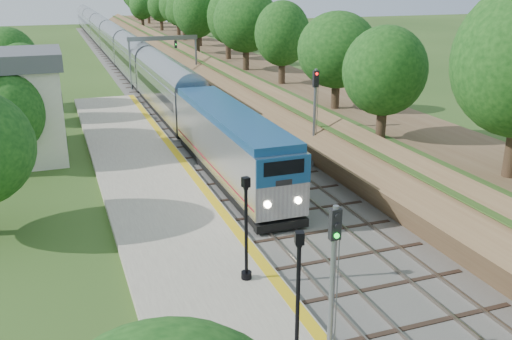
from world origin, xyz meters
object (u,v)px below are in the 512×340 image
object	(u,v)px
station_building	(3,107)
signal_farside	(315,108)
train	(116,46)
lamppost_far	(246,235)
lamppost_mid	(298,301)
signal_gantry	(163,48)
signal_platform	(333,273)

from	to	relation	value
station_building	signal_farside	size ratio (longest dim) A/B	1.24
train	lamppost_far	distance (m)	74.59
lamppost_mid	signal_gantry	bearing A→B (deg)	83.54
signal_gantry	train	size ratio (longest dim) A/B	0.06
lamppost_far	lamppost_mid	bearing A→B (deg)	-90.61
signal_gantry	lamppost_mid	distance (m)	53.63
signal_gantry	lamppost_mid	xyz separation A→B (m)	(-6.03, -53.24, -2.35)
lamppost_mid	lamppost_far	size ratio (longest dim) A/B	0.99
signal_gantry	signal_farside	world-z (taller)	signal_farside
train	signal_farside	world-z (taller)	signal_farside
lamppost_far	signal_farside	size ratio (longest dim) A/B	0.68
station_building	lamppost_mid	size ratio (longest dim) A/B	1.84
lamppost_mid	signal_platform	size ratio (longest dim) A/B	0.78
lamppost_far	station_building	bearing A→B (deg)	114.81
train	lamppost_mid	distance (m)	80.13
lamppost_far	signal_farside	world-z (taller)	signal_farside
lamppost_mid	signal_platform	xyz separation A→B (m)	(0.66, -1.16, 1.57)
station_building	signal_farside	distance (m)	22.13
signal_platform	lamppost_mid	bearing A→B (deg)	119.62
signal_platform	lamppost_far	bearing A→B (deg)	95.11
lamppost_far	signal_platform	xyz separation A→B (m)	(0.60, -6.70, 1.56)
train	lamppost_mid	world-z (taller)	lamppost_mid
station_building	signal_platform	distance (m)	31.43
lamppost_mid	signal_platform	distance (m)	2.06
lamppost_far	signal_farside	bearing A→B (deg)	54.63
signal_farside	train	bearing A→B (deg)	95.82
lamppost_mid	train	bearing A→B (deg)	87.46
station_building	lamppost_mid	bearing A→B (deg)	-69.72
lamppost_mid	signal_platform	bearing A→B (deg)	-60.38
lamppost_mid	station_building	bearing A→B (deg)	110.28
station_building	signal_gantry	distance (m)	29.94
signal_gantry	signal_platform	world-z (taller)	signal_platform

